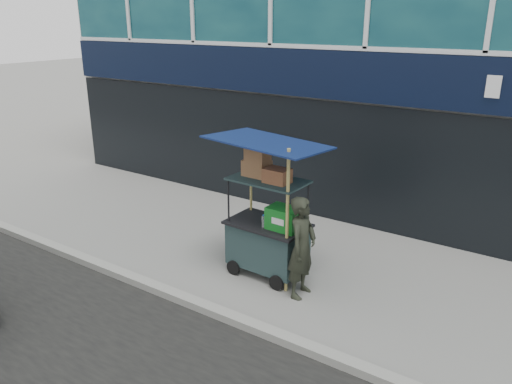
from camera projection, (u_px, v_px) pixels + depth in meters
The scene contains 4 objects.
ground at pixel (241, 315), 6.97m from camera, with size 80.00×80.00×0.00m, color slate.
curb at pixel (232, 318), 6.80m from camera, with size 80.00×0.18×0.12m, color gray.
vendor_cart at pixel (268, 228), 7.84m from camera, with size 1.72×1.24×2.28m.
vendor_man at pixel (302, 247), 7.24m from camera, with size 0.57×0.37×1.55m, color black.
Camera 1 is at (3.53, -4.86, 3.94)m, focal length 35.00 mm.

